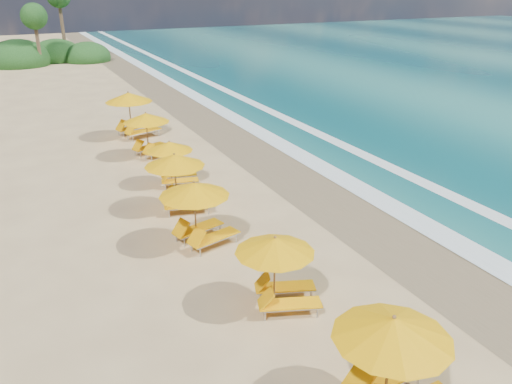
% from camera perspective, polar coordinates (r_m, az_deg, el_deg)
% --- Properties ---
extents(ground, '(160.00, 160.00, 0.00)m').
position_cam_1_polar(ground, '(19.73, 0.00, -3.22)').
color(ground, tan).
rests_on(ground, ground).
extents(wet_sand, '(4.00, 160.00, 0.01)m').
position_cam_1_polar(wet_sand, '(21.61, 9.61, -1.19)').
color(wet_sand, '#836F4E').
rests_on(wet_sand, ground).
extents(surf_foam, '(4.00, 160.00, 0.01)m').
position_cam_1_polar(surf_foam, '(23.17, 15.11, 0.04)').
color(surf_foam, white).
rests_on(surf_foam, ground).
extents(station_1, '(2.73, 2.54, 2.47)m').
position_cam_1_polar(station_1, '(11.47, 15.08, -17.02)').
color(station_1, olive).
rests_on(station_1, ground).
extents(station_2, '(2.83, 2.78, 2.21)m').
position_cam_1_polar(station_2, '(14.31, 2.73, -8.25)').
color(station_2, olive).
rests_on(station_2, ground).
extents(station_3, '(2.99, 2.90, 2.40)m').
position_cam_1_polar(station_3, '(17.61, -6.18, -1.83)').
color(station_3, olive).
rests_on(station_3, ground).
extents(station_4, '(2.92, 2.81, 2.37)m').
position_cam_1_polar(station_4, '(20.44, -8.28, 1.50)').
color(station_4, olive).
rests_on(station_4, ground).
extents(station_5, '(2.52, 2.43, 2.05)m').
position_cam_1_polar(station_5, '(23.11, -8.96, 3.47)').
color(station_5, olive).
rests_on(station_5, ground).
extents(station_6, '(3.06, 3.02, 2.36)m').
position_cam_1_polar(station_6, '(27.14, -11.51, 6.52)').
color(station_6, olive).
rests_on(station_6, ground).
extents(station_7, '(3.37, 3.28, 2.68)m').
position_cam_1_polar(station_7, '(30.79, -13.29, 8.57)').
color(station_7, olive).
rests_on(station_7, ground).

